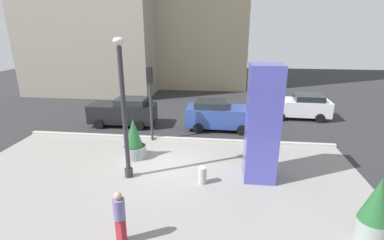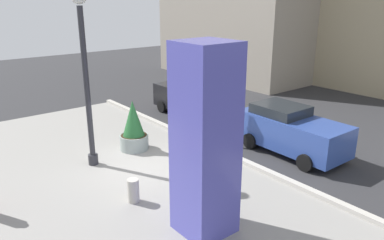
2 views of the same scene
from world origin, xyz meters
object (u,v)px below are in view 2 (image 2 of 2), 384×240
lamp_post (87,88)px  concrete_bollard (133,191)px  art_pillar_blue (205,143)px  car_passing_lane (191,98)px  potted_plant_by_pillar (134,129)px  traffic_light_far_side (184,74)px  car_intersection (291,130)px

lamp_post → concrete_bollard: size_ratio=8.01×
art_pillar_blue → car_passing_lane: 10.39m
potted_plant_by_pillar → car_passing_lane: potted_plant_by_pillar is taller
art_pillar_blue → potted_plant_by_pillar: 6.42m
potted_plant_by_pillar → traffic_light_far_side: 3.09m
traffic_light_far_side → car_intersection: bearing=31.6°
car_passing_lane → traffic_light_far_side: bearing=-43.6°
concrete_bollard → car_passing_lane: bearing=130.2°
concrete_bollard → car_intersection: bearing=85.3°
art_pillar_blue → car_intersection: bearing=107.0°
potted_plant_by_pillar → lamp_post: bearing=-80.5°
traffic_light_far_side → car_intersection: 4.94m
traffic_light_far_side → car_passing_lane: (-2.53, 2.41, -1.96)m
concrete_bollard → car_passing_lane: car_passing_lane is taller
art_pillar_blue → car_passing_lane: art_pillar_blue is taller
car_intersection → lamp_post: bearing=-120.2°
lamp_post → art_pillar_blue: bearing=5.6°
car_intersection → art_pillar_blue: bearing=-73.0°
car_passing_lane → car_intersection: 6.39m
art_pillar_blue → concrete_bollard: (-2.43, -0.76, -2.13)m
lamp_post → car_passing_lane: bearing=110.7°
lamp_post → concrete_bollard: (3.30, -0.20, -2.55)m
concrete_bollard → traffic_light_far_side: 6.10m
art_pillar_blue → potted_plant_by_pillar: bearing=167.1°
lamp_post → traffic_light_far_side: (0.00, 4.27, -0.02)m
lamp_post → traffic_light_far_side: 4.27m
potted_plant_by_pillar → car_intersection: potted_plant_by_pillar is taller
potted_plant_by_pillar → traffic_light_far_side: bearing=81.9°
lamp_post → car_passing_lane: lamp_post is taller
potted_plant_by_pillar → car_intersection: bearing=48.3°
potted_plant_by_pillar → concrete_bollard: (3.62, -2.15, -0.52)m
lamp_post → art_pillar_blue: (5.72, 0.56, -0.42)m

